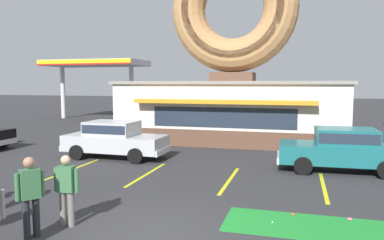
{
  "coord_description": "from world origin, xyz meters",
  "views": [
    {
      "loc": [
        2.97,
        -7.2,
        3.24
      ],
      "look_at": [
        -0.49,
        5.0,
        2.0
      ],
      "focal_mm": 35.0,
      "sensor_mm": 36.0,
      "label": 1
    }
  ],
  "objects_px": {
    "car_teal": "(342,148)",
    "pedestrian_blue_sweater_man": "(66,187)",
    "trash_bin": "(115,134)",
    "car_silver": "(114,138)",
    "pedestrian_clipboard_woman": "(30,193)",
    "golf_ball": "(272,222)"
  },
  "relations": [
    {
      "from": "pedestrian_clipboard_woman",
      "to": "golf_ball",
      "type": "bearing_deg",
      "value": 23.88
    },
    {
      "from": "pedestrian_clipboard_woman",
      "to": "trash_bin",
      "type": "height_order",
      "value": "pedestrian_clipboard_woman"
    },
    {
      "from": "car_silver",
      "to": "car_teal",
      "type": "bearing_deg",
      "value": -0.14
    },
    {
      "from": "pedestrian_blue_sweater_man",
      "to": "car_teal",
      "type": "bearing_deg",
      "value": 48.27
    },
    {
      "from": "car_silver",
      "to": "pedestrian_clipboard_woman",
      "type": "distance_m",
      "value": 8.53
    },
    {
      "from": "trash_bin",
      "to": "pedestrian_blue_sweater_man",
      "type": "bearing_deg",
      "value": -67.77
    },
    {
      "from": "pedestrian_clipboard_woman",
      "to": "car_silver",
      "type": "bearing_deg",
      "value": 105.91
    },
    {
      "from": "car_teal",
      "to": "trash_bin",
      "type": "height_order",
      "value": "car_teal"
    },
    {
      "from": "car_silver",
      "to": "pedestrian_blue_sweater_man",
      "type": "xyz_separation_m",
      "value": [
        2.68,
        -7.44,
        0.03
      ]
    },
    {
      "from": "pedestrian_clipboard_woman",
      "to": "trash_bin",
      "type": "bearing_deg",
      "value": 109.45
    },
    {
      "from": "car_teal",
      "to": "pedestrian_blue_sweater_man",
      "type": "height_order",
      "value": "pedestrian_blue_sweater_man"
    },
    {
      "from": "car_teal",
      "to": "trash_bin",
      "type": "xyz_separation_m",
      "value": [
        -11.12,
        3.61,
        -0.37
      ]
    },
    {
      "from": "golf_ball",
      "to": "car_teal",
      "type": "relative_size",
      "value": 0.01
    },
    {
      "from": "pedestrian_blue_sweater_man",
      "to": "trash_bin",
      "type": "height_order",
      "value": "pedestrian_blue_sweater_man"
    },
    {
      "from": "trash_bin",
      "to": "pedestrian_clipboard_woman",
      "type": "bearing_deg",
      "value": -70.55
    },
    {
      "from": "car_teal",
      "to": "pedestrian_blue_sweater_man",
      "type": "distance_m",
      "value": 9.93
    },
    {
      "from": "pedestrian_blue_sweater_man",
      "to": "trash_bin",
      "type": "bearing_deg",
      "value": 112.23
    },
    {
      "from": "golf_ball",
      "to": "pedestrian_blue_sweater_man",
      "type": "distance_m",
      "value": 4.78
    },
    {
      "from": "car_silver",
      "to": "pedestrian_clipboard_woman",
      "type": "xyz_separation_m",
      "value": [
        2.34,
        -8.2,
        0.09
      ]
    },
    {
      "from": "car_silver",
      "to": "trash_bin",
      "type": "height_order",
      "value": "car_silver"
    },
    {
      "from": "golf_ball",
      "to": "trash_bin",
      "type": "distance_m",
      "value": 13.21
    },
    {
      "from": "car_silver",
      "to": "pedestrian_blue_sweater_man",
      "type": "relative_size",
      "value": 2.8
    }
  ]
}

